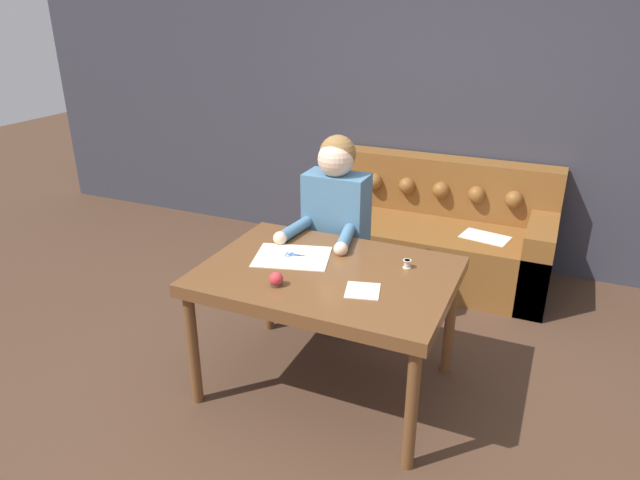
{
  "coord_description": "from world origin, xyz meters",
  "views": [
    {
      "loc": [
        0.97,
        -2.39,
        2.06
      ],
      "look_at": [
        -0.18,
        0.22,
        0.83
      ],
      "focal_mm": 32.0,
      "sensor_mm": 36.0,
      "label": 1
    }
  ],
  "objects_px": {
    "couch": "(434,237)",
    "thread_spool": "(407,264)",
    "scissors": "(296,255)",
    "dining_table": "(327,282)",
    "person": "(335,234)",
    "pin_cushion": "(276,280)"
  },
  "relations": [
    {
      "from": "couch",
      "to": "thread_spool",
      "type": "bearing_deg",
      "value": -83.26
    },
    {
      "from": "scissors",
      "to": "thread_spool",
      "type": "xyz_separation_m",
      "value": [
        0.6,
        0.1,
        0.02
      ]
    },
    {
      "from": "dining_table",
      "to": "person",
      "type": "relative_size",
      "value": 1.01
    },
    {
      "from": "thread_spool",
      "to": "pin_cushion",
      "type": "bearing_deg",
      "value": -139.64
    },
    {
      "from": "couch",
      "to": "pin_cushion",
      "type": "bearing_deg",
      "value": -100.67
    },
    {
      "from": "dining_table",
      "to": "person",
      "type": "bearing_deg",
      "value": 108.48
    },
    {
      "from": "couch",
      "to": "scissors",
      "type": "relative_size",
      "value": 8.75
    },
    {
      "from": "dining_table",
      "to": "pin_cushion",
      "type": "distance_m",
      "value": 0.32
    },
    {
      "from": "dining_table",
      "to": "couch",
      "type": "bearing_deg",
      "value": 83.17
    },
    {
      "from": "couch",
      "to": "thread_spool",
      "type": "relative_size",
      "value": 39.36
    },
    {
      "from": "person",
      "to": "thread_spool",
      "type": "xyz_separation_m",
      "value": [
        0.58,
        -0.42,
        0.09
      ]
    },
    {
      "from": "dining_table",
      "to": "scissors",
      "type": "relative_size",
      "value": 6.47
    },
    {
      "from": "couch",
      "to": "thread_spool",
      "type": "distance_m",
      "value": 1.55
    },
    {
      "from": "couch",
      "to": "thread_spool",
      "type": "height_order",
      "value": "couch"
    },
    {
      "from": "person",
      "to": "scissors",
      "type": "relative_size",
      "value": 6.43
    },
    {
      "from": "scissors",
      "to": "thread_spool",
      "type": "relative_size",
      "value": 4.5
    },
    {
      "from": "person",
      "to": "thread_spool",
      "type": "relative_size",
      "value": 28.91
    },
    {
      "from": "dining_table",
      "to": "couch",
      "type": "relative_size",
      "value": 0.74
    },
    {
      "from": "couch",
      "to": "thread_spool",
      "type": "xyz_separation_m",
      "value": [
        0.17,
        -1.47,
        0.44
      ]
    },
    {
      "from": "scissors",
      "to": "pin_cushion",
      "type": "distance_m",
      "value": 0.36
    },
    {
      "from": "couch",
      "to": "scissors",
      "type": "height_order",
      "value": "couch"
    },
    {
      "from": "couch",
      "to": "scissors",
      "type": "xyz_separation_m",
      "value": [
        -0.43,
        -1.58,
        0.42
      ]
    }
  ]
}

